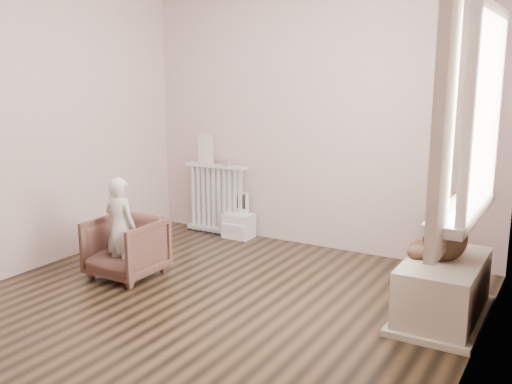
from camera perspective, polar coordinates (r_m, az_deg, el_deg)
The scene contains 17 objects.
floor at distance 4.27m, azimuth -4.88°, elevation -11.45°, with size 3.60×3.60×0.01m, color black.
back_wall at distance 5.50m, azimuth 5.80°, elevation 7.80°, with size 3.60×0.02×2.60m, color beige.
left_wall at distance 5.19m, azimuth -21.76°, elevation 6.77°, with size 0.02×3.60×2.60m, color beige.
right_wall at distance 3.25m, azimuth 21.69°, elevation 4.17°, with size 0.02×3.60×2.60m, color beige.
window at distance 3.54m, azimuth 22.00°, elevation 7.16°, with size 0.03×0.90×1.10m, color white.
window_sill at distance 3.64m, azimuth 19.89°, elevation -1.84°, with size 0.22×1.10×0.06m, color silver.
curtain_left at distance 3.00m, azimuth 18.19°, elevation 5.57°, with size 0.06×0.26×1.30m, color #B8A88E.
curtain_right at distance 4.12m, azimuth 21.62°, elevation 6.91°, with size 0.06×0.26×1.30m, color #B8A88E.
radiator at distance 6.04m, azimuth -3.97°, elevation -0.52°, with size 0.70×0.13×0.74m, color silver.
paper_doll at distance 6.02m, azimuth -5.05°, elevation 4.33°, with size 0.19×0.02×0.32m, color beige.
tin_a at distance 5.89m, azimuth -2.85°, elevation 2.97°, with size 0.11×0.11×0.07m, color #A59E8C.
toy_vanity at distance 5.89m, azimuth -1.75°, elevation -1.98°, with size 0.30×0.21×0.47m, color silver.
armchair at distance 4.90m, azimuth -12.88°, elevation -5.46°, with size 0.54×0.55×0.50m, color #4E2F25.
child at distance 4.81m, azimuth -13.38°, elevation -3.45°, with size 0.31×0.20×0.84m, color beige.
toy_bench at distance 4.22m, azimuth 18.20°, elevation -9.38°, with size 0.48×0.92×0.43m, color beige.
teddy_bear at distance 4.09m, azimuth 18.46°, elevation -3.15°, with size 0.39×0.30×0.48m, color #352316, non-canonical shape.
plush_cat at distance 3.94m, azimuth 20.79°, elevation 1.03°, with size 0.16×0.25×0.21m, color gray, non-canonical shape.
Camera 1 is at (2.27, -3.19, 1.69)m, focal length 40.00 mm.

